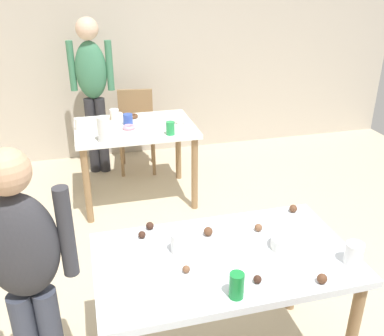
# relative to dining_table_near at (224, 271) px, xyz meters

# --- Properties ---
(wall_back) EXTENTS (6.40, 0.10, 2.60)m
(wall_back) POSITION_rel_dining_table_near_xyz_m (0.12, 3.33, 0.65)
(wall_back) COLOR #BCB2A3
(wall_back) RESTS_ON ground_plane
(dining_table_near) EXTENTS (1.29, 0.74, 0.75)m
(dining_table_near) POSITION_rel_dining_table_near_xyz_m (0.00, 0.00, 0.00)
(dining_table_near) COLOR silver
(dining_table_near) RESTS_ON ground_plane
(dining_table_far) EXTENTS (1.08, 0.79, 0.75)m
(dining_table_far) POSITION_rel_dining_table_near_xyz_m (-0.17, 2.08, -0.01)
(dining_table_far) COLOR white
(dining_table_far) RESTS_ON ground_plane
(chair_far_table) EXTENTS (0.45, 0.45, 0.87)m
(chair_far_table) POSITION_rel_dining_table_near_xyz_m (-0.06, 2.83, -0.15)
(chair_far_table) COLOR olive
(chair_far_table) RESTS_ON ground_plane
(person_girl_near) EXTENTS (0.45, 0.20, 1.43)m
(person_girl_near) POSITION_rel_dining_table_near_xyz_m (-0.93, -0.02, 0.20)
(person_girl_near) COLOR #383D4C
(person_girl_near) RESTS_ON ground_plane
(person_adult_far) EXTENTS (0.45, 0.26, 1.64)m
(person_adult_far) POSITION_rel_dining_table_near_xyz_m (-0.49, 2.82, 0.35)
(person_adult_far) COLOR #28282D
(person_adult_far) RESTS_ON ground_plane
(mixing_bowl) EXTENTS (0.18, 0.18, 0.06)m
(mixing_bowl) POSITION_rel_dining_table_near_xyz_m (0.34, -0.02, 0.13)
(mixing_bowl) COLOR white
(mixing_bowl) RESTS_ON dining_table_near
(soda_can) EXTENTS (0.07, 0.07, 0.12)m
(soda_can) POSITION_rel_dining_table_near_xyz_m (-0.05, -0.30, 0.16)
(soda_can) COLOR #198438
(soda_can) RESTS_ON dining_table_near
(fork_near) EXTENTS (0.17, 0.02, 0.01)m
(fork_near) POSITION_rel_dining_table_near_xyz_m (-0.46, -0.03, 0.10)
(fork_near) COLOR silver
(fork_near) RESTS_ON dining_table_near
(cup_near_0) EXTENTS (0.08, 0.08, 0.11)m
(cup_near_0) POSITION_rel_dining_table_near_xyz_m (-0.21, 0.09, 0.15)
(cup_near_0) COLOR white
(cup_near_0) RESTS_ON dining_table_near
(cup_near_1) EXTENTS (0.09, 0.09, 0.11)m
(cup_near_1) POSITION_rel_dining_table_near_xyz_m (0.59, -0.21, 0.15)
(cup_near_1) COLOR white
(cup_near_1) RESTS_ON dining_table_near
(cake_ball_0) EXTENTS (0.05, 0.05, 0.05)m
(cake_ball_0) POSITION_rel_dining_table_near_xyz_m (0.36, -0.31, 0.12)
(cake_ball_0) COLOR brown
(cake_ball_0) RESTS_ON dining_table_near
(cake_ball_1) EXTENTS (0.04, 0.04, 0.04)m
(cake_ball_1) POSITION_rel_dining_table_near_xyz_m (0.08, -0.23, 0.12)
(cake_ball_1) COLOR #3D2319
(cake_ball_1) RESTS_ON dining_table_near
(cake_ball_2) EXTENTS (0.04, 0.04, 0.04)m
(cake_ball_2) POSITION_rel_dining_table_near_xyz_m (-0.38, 0.26, 0.12)
(cake_ball_2) COLOR #3D2319
(cake_ball_2) RESTS_ON dining_table_near
(cake_ball_3) EXTENTS (0.04, 0.04, 0.04)m
(cake_ball_3) POSITION_rel_dining_table_near_xyz_m (-0.22, -0.08, 0.12)
(cake_ball_3) COLOR brown
(cake_ball_3) RESTS_ON dining_table_near
(cake_ball_4) EXTENTS (0.04, 0.04, 0.04)m
(cake_ball_4) POSITION_rel_dining_table_near_xyz_m (0.25, 0.17, 0.12)
(cake_ball_4) COLOR brown
(cake_ball_4) RESTS_ON dining_table_near
(cake_ball_5) EXTENTS (0.05, 0.05, 0.05)m
(cake_ball_5) POSITION_rel_dining_table_near_xyz_m (0.53, 0.30, 0.12)
(cake_ball_5) COLOR brown
(cake_ball_5) RESTS_ON dining_table_near
(cake_ball_6) EXTENTS (0.04, 0.04, 0.04)m
(cake_ball_6) POSITION_rel_dining_table_near_xyz_m (-0.32, 0.33, 0.12)
(cake_ball_6) COLOR #3D2319
(cake_ball_6) RESTS_ON dining_table_near
(cake_ball_7) EXTENTS (0.05, 0.05, 0.05)m
(cake_ball_7) POSITION_rel_dining_table_near_xyz_m (-0.03, 0.19, 0.12)
(cake_ball_7) COLOR brown
(cake_ball_7) RESTS_ON dining_table_near
(pitcher_far) EXTENTS (0.11, 0.11, 0.21)m
(pitcher_far) POSITION_rel_dining_table_near_xyz_m (-0.46, 1.75, 0.21)
(pitcher_far) COLOR white
(pitcher_far) RESTS_ON dining_table_far
(cup_far_0) EXTENTS (0.09, 0.09, 0.10)m
(cup_far_0) POSITION_rel_dining_table_near_xyz_m (-0.22, 2.14, 0.15)
(cup_far_0) COLOR #3351B2
(cup_far_0) RESTS_ON dining_table_far
(cup_far_1) EXTENTS (0.08, 0.08, 0.11)m
(cup_far_1) POSITION_rel_dining_table_near_xyz_m (-0.66, 2.10, 0.15)
(cup_far_1) COLOR white
(cup_far_1) RESTS_ON dining_table_far
(cup_far_2) EXTENTS (0.07, 0.07, 0.12)m
(cup_far_2) POSITION_rel_dining_table_near_xyz_m (0.10, 1.78, 0.16)
(cup_far_2) COLOR green
(cup_far_2) RESTS_ON dining_table_far
(cup_far_3) EXTENTS (0.09, 0.09, 0.10)m
(cup_far_3) POSITION_rel_dining_table_near_xyz_m (-0.33, 2.32, 0.15)
(cup_far_3) COLOR white
(cup_far_3) RESTS_ON dining_table_far
(donut_far_0) EXTENTS (0.12, 0.12, 0.03)m
(donut_far_0) POSITION_rel_dining_table_near_xyz_m (-0.30, 2.41, 0.12)
(donut_far_0) COLOR white
(donut_far_0) RESTS_ON dining_table_far
(donut_far_1) EXTENTS (0.11, 0.11, 0.03)m
(donut_far_1) POSITION_rel_dining_table_near_xyz_m (-0.23, 2.01, 0.12)
(donut_far_1) COLOR pink
(donut_far_1) RESTS_ON dining_table_far
(donut_far_2) EXTENTS (0.11, 0.11, 0.03)m
(donut_far_2) POSITION_rel_dining_table_near_xyz_m (-0.16, 2.33, 0.12)
(donut_far_2) COLOR brown
(donut_far_2) RESTS_ON dining_table_far
(donut_far_3) EXTENTS (0.12, 0.12, 0.03)m
(donut_far_3) POSITION_rel_dining_table_near_xyz_m (0.26, 2.07, 0.12)
(donut_far_3) COLOR white
(donut_far_3) RESTS_ON dining_table_far
(donut_far_4) EXTENTS (0.12, 0.12, 0.03)m
(donut_far_4) POSITION_rel_dining_table_near_xyz_m (-0.43, 2.29, 0.12)
(donut_far_4) COLOR gold
(donut_far_4) RESTS_ON dining_table_far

